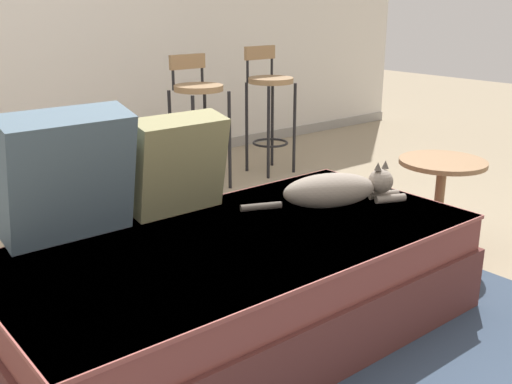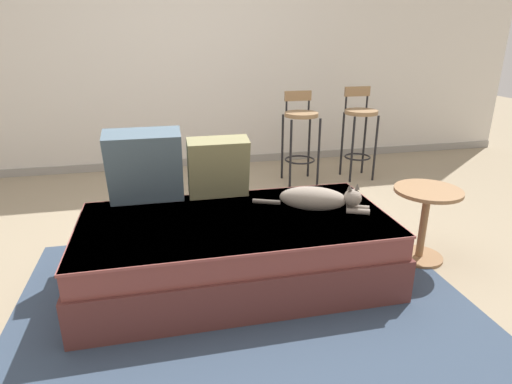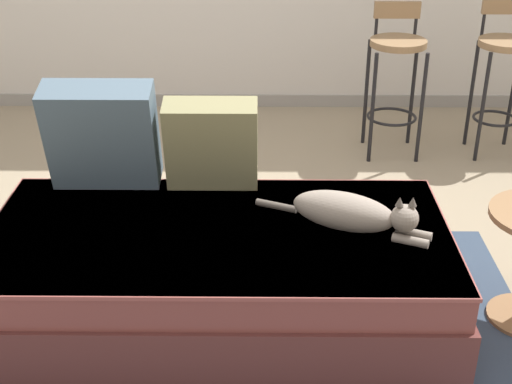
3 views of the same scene
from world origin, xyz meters
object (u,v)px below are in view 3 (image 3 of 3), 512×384
throw_pillow_middle (211,144)px  bar_stool_near_window (396,65)px  bar_stool_by_doorway (503,63)px  couch (220,274)px  throw_pillow_corner (102,135)px  cat (351,212)px

throw_pillow_middle → bar_stool_near_window: (1.04, 1.39, -0.07)m
throw_pillow_middle → bar_stool_by_doorway: bar_stool_by_doorway is taller
couch → throw_pillow_corner: (-0.52, 0.38, 0.46)m
bar_stool_by_doorway → throw_pillow_corner: bearing=-147.2°
bar_stool_near_window → cat: bearing=-104.7°
throw_pillow_corner → bar_stool_near_window: size_ratio=0.53×
throw_pillow_middle → bar_stool_by_doorway: size_ratio=0.44×
throw_pillow_corner → bar_stool_by_doorway: bar_stool_by_doorway is taller
couch → bar_stool_near_window: (0.99, 1.77, 0.35)m
throw_pillow_middle → bar_stool_near_window: bar_stool_near_window is taller
throw_pillow_middle → bar_stool_by_doorway: (1.69, 1.39, -0.05)m
cat → bar_stool_by_doorway: bearing=57.7°
cat → bar_stool_near_window: bar_stool_near_window is taller
couch → throw_pillow_corner: 0.79m
bar_stool_near_window → bar_stool_by_doorway: bar_stool_by_doorway is taller
cat → throw_pillow_middle: bearing=147.5°
throw_pillow_corner → throw_pillow_middle: bearing=-0.2°
throw_pillow_corner → throw_pillow_middle: throw_pillow_corner is taller
throw_pillow_middle → couch: bearing=-83.0°
cat → bar_stool_by_doorway: 2.08m
throw_pillow_corner → cat: 1.12m
bar_stool_near_window → bar_stool_by_doorway: (0.65, 0.00, 0.02)m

